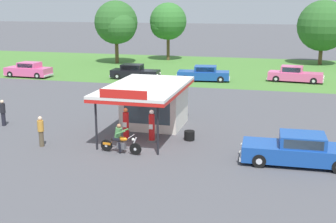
{
  "coord_description": "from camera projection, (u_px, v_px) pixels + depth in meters",
  "views": [
    {
      "loc": [
        7.53,
        -21.45,
        7.64
      ],
      "look_at": [
        1.29,
        2.82,
        1.4
      ],
      "focal_mm": 46.55,
      "sensor_mm": 36.0,
      "label": 1
    }
  ],
  "objects": [
    {
      "name": "ground_plane",
      "position": [
        132.0,
        147.0,
        23.83
      ],
      "size": [
        300.0,
        300.0,
        0.0
      ],
      "primitive_type": "plane",
      "color": "#4C4C51"
    },
    {
      "name": "grass_verge_strip",
      "position": [
        214.0,
        69.0,
        52.02
      ],
      "size": [
        120.0,
        24.0,
        0.01
      ],
      "primitive_type": "cube",
      "color": "#477A33",
      "rests_on": "ground"
    },
    {
      "name": "service_station_kiosk",
      "position": [
        153.0,
        101.0,
        27.15
      ],
      "size": [
        4.3,
        7.7,
        3.41
      ],
      "color": "silver",
      "rests_on": "ground"
    },
    {
      "name": "gas_pump_nearside",
      "position": [
        126.0,
        125.0,
        24.92
      ],
      "size": [
        0.44,
        0.44,
        1.88
      ],
      "color": "slate",
      "rests_on": "ground"
    },
    {
      "name": "gas_pump_offside",
      "position": [
        152.0,
        127.0,
        24.55
      ],
      "size": [
        0.44,
        0.44,
        1.86
      ],
      "color": "slate",
      "rests_on": "ground"
    },
    {
      "name": "motorcycle_with_rider",
      "position": [
        120.0,
        141.0,
        22.72
      ],
      "size": [
        2.33,
        0.7,
        1.58
      ],
      "color": "black",
      "rests_on": "ground"
    },
    {
      "name": "featured_classic_sedan",
      "position": [
        298.0,
        150.0,
        21.14
      ],
      "size": [
        5.58,
        2.12,
        1.54
      ],
      "color": "#19479E",
      "rests_on": "ground"
    },
    {
      "name": "parked_car_back_row_far_right",
      "position": [
        135.0,
        72.0,
        45.2
      ],
      "size": [
        5.22,
        1.94,
        1.51
      ],
      "color": "black",
      "rests_on": "ground"
    },
    {
      "name": "parked_car_back_row_centre",
      "position": [
        295.0,
        75.0,
        43.41
      ],
      "size": [
        5.58,
        2.3,
        1.59
      ],
      "color": "#E55993",
      "rests_on": "ground"
    },
    {
      "name": "parked_car_back_row_right",
      "position": [
        28.0,
        70.0,
        46.35
      ],
      "size": [
        5.11,
        2.1,
        1.58
      ],
      "color": "#E55993",
      "rests_on": "ground"
    },
    {
      "name": "parked_car_back_row_far_left",
      "position": [
        204.0,
        74.0,
        43.96
      ],
      "size": [
        5.51,
        2.45,
        1.53
      ],
      "color": "#19479E",
      "rests_on": "ground"
    },
    {
      "name": "bystander_chatting_near_pumps",
      "position": [
        3.0,
        112.0,
        27.78
      ],
      "size": [
        0.34,
        0.34,
        1.69
      ],
      "color": "black",
      "rests_on": "ground"
    },
    {
      "name": "bystander_admiring_sedan",
      "position": [
        41.0,
        131.0,
        23.72
      ],
      "size": [
        0.34,
        0.34,
        1.7
      ],
      "color": "brown",
      "rests_on": "ground"
    },
    {
      "name": "tree_oak_distant_spare",
      "position": [
        324.0,
        27.0,
        54.63
      ],
      "size": [
        6.37,
        6.37,
        8.1
      ],
      "color": "brown",
      "rests_on": "ground"
    },
    {
      "name": "tree_oak_centre",
      "position": [
        117.0,
        24.0,
        55.72
      ],
      "size": [
        5.68,
        5.71,
        8.04
      ],
      "color": "brown",
      "rests_on": "ground"
    },
    {
      "name": "tree_oak_far_left",
      "position": [
        167.0,
        22.0,
        59.07
      ],
      "size": [
        5.0,
        5.0,
        7.78
      ],
      "color": "brown",
      "rests_on": "ground"
    },
    {
      "name": "spare_tire_stack",
      "position": [
        189.0,
        136.0,
        24.96
      ],
      "size": [
        0.6,
        0.6,
        0.54
      ],
      "color": "black",
      "rests_on": "ground"
    }
  ]
}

